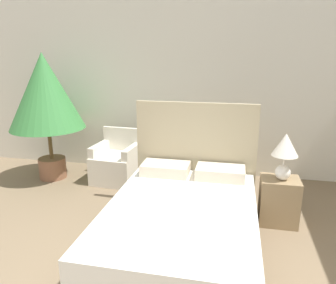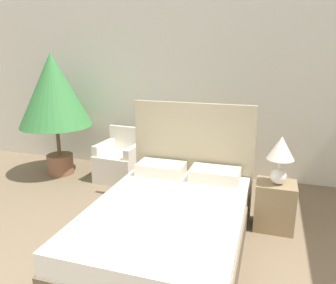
# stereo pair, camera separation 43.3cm
# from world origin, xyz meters

# --- Properties ---
(wall_back) EXTENTS (10.00, 0.06, 2.90)m
(wall_back) POSITION_xyz_m (0.00, 3.64, 1.45)
(wall_back) COLOR silver
(wall_back) RESTS_ON ground_plane
(bed) EXTENTS (1.54, 2.19, 1.40)m
(bed) POSITION_xyz_m (0.12, 1.32, 0.30)
(bed) COLOR brown
(bed) RESTS_ON ground_plane
(armchair_near_window_left) EXTENTS (0.70, 0.69, 0.81)m
(armchair_near_window_left) POSITION_xyz_m (-1.21, 2.95, 0.27)
(armchair_near_window_left) COLOR silver
(armchair_near_window_left) RESTS_ON ground_plane
(armchair_near_window_right) EXTENTS (0.71, 0.69, 0.81)m
(armchair_near_window_right) POSITION_xyz_m (-0.26, 2.95, 0.27)
(armchair_near_window_right) COLOR silver
(armchair_near_window_right) RESTS_ON ground_plane
(potted_palm) EXTENTS (1.16, 1.16, 2.00)m
(potted_palm) POSITION_xyz_m (-2.29, 2.85, 1.37)
(potted_palm) COLOR brown
(potted_palm) RESTS_ON ground_plane
(nightstand) EXTENTS (0.44, 0.37, 0.57)m
(nightstand) POSITION_xyz_m (1.17, 2.08, 0.28)
(nightstand) COLOR #937A56
(nightstand) RESTS_ON ground_plane
(table_lamp) EXTENTS (0.30, 0.30, 0.56)m
(table_lamp) POSITION_xyz_m (1.18, 2.05, 0.93)
(table_lamp) COLOR white
(table_lamp) RESTS_ON nightstand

